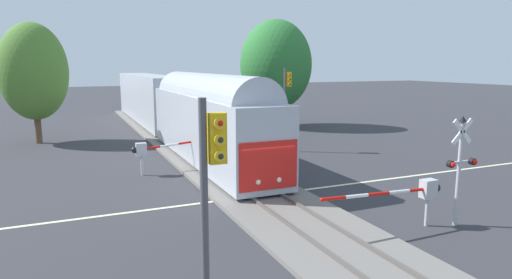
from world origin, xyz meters
TOP-DOWN VIEW (x-y plane):
  - ground_plane at (0.00, 0.00)m, footprint 220.00×220.00m
  - road_centre_stripe at (0.00, 0.00)m, footprint 44.00×0.20m
  - railway_track at (0.00, 0.00)m, footprint 4.40×80.00m
  - commuter_train at (0.00, 17.40)m, footprint 3.04×40.12m
  - crossing_gate_near at (3.78, -6.03)m, footprint 5.22×0.40m
  - crossing_signal_mast at (5.34, -6.44)m, footprint 1.36×0.44m
  - crossing_gate_far at (-3.67, 6.03)m, footprint 5.72×0.40m
  - traffic_signal_far_side at (6.07, 8.91)m, footprint 0.53×0.38m
  - traffic_signal_near_left at (-5.39, -9.95)m, footprint 0.53×0.38m
  - oak_far_right at (10.74, 20.18)m, footprint 6.82×6.82m
  - oak_behind_train at (-9.94, 19.36)m, footprint 4.97×4.97m

SIDE VIEW (x-z plane):
  - ground_plane at x=0.00m, z-range 0.00..0.00m
  - road_centre_stripe at x=0.00m, z-range 0.00..0.01m
  - railway_track at x=0.00m, z-range -0.06..0.26m
  - crossing_gate_near at x=3.78m, z-range 0.50..2.30m
  - crossing_gate_far at x=-3.67m, z-range 0.48..2.39m
  - crossing_signal_mast at x=5.34m, z-range 0.46..4.63m
  - commuter_train at x=0.00m, z-range 0.21..5.37m
  - traffic_signal_near_left at x=-5.39m, z-range 0.92..6.32m
  - traffic_signal_far_side at x=6.07m, z-range 0.98..6.77m
  - oak_behind_train at x=-9.94m, z-range 0.90..10.02m
  - oak_far_right at x=10.74m, z-range 0.85..11.04m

